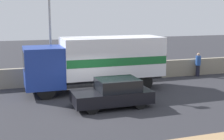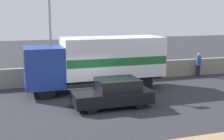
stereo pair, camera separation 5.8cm
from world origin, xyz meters
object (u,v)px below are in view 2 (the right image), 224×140
Objects in this scene: box_truck at (99,60)px; pedestrian at (198,64)px; street_lamp at (50,24)px; car_hatchback at (113,93)px.

box_truck reaches higher than pedestrian.
box_truck is 8.52m from pedestrian.
box_truck is at bearing -167.54° from pedestrian.
car_hatchback is at bearing -62.84° from street_lamp.
street_lamp reaches higher than box_truck.
car_hatchback is (2.48, -4.84, -3.34)m from street_lamp.
street_lamp is 11.40m from pedestrian.
box_truck is 2.08× the size of car_hatchback.
box_truck reaches higher than car_hatchback.
box_truck is 4.73× the size of pedestrian.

